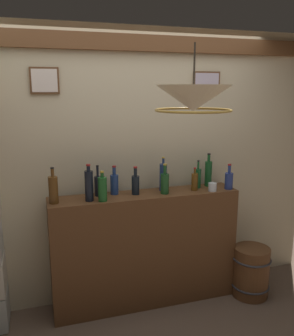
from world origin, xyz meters
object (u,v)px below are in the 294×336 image
at_px(liquor_bottle_sherry, 135,184).
at_px(liquor_bottle_gin, 114,183).
at_px(liquor_bottle_mezcal, 89,185).
at_px(wooden_barrel, 251,272).
at_px(liquor_bottle_vodka, 195,181).
at_px(liquor_bottle_rye, 102,189).
at_px(glass_tumbler_rocks, 213,187).
at_px(liquor_bottle_whiskey, 208,173).
at_px(liquor_bottle_bourbon, 165,183).
at_px(liquor_bottle_amaro, 53,189).
at_px(liquor_bottle_tequila, 163,177).
at_px(liquor_bottle_scotch, 229,180).
at_px(liquor_bottle_port, 98,185).
at_px(pendant_lamp, 193,99).
at_px(liquor_bottle_rum, 198,178).

distance_m(liquor_bottle_sherry, liquor_bottle_gin, 0.19).
distance_m(liquor_bottle_mezcal, wooden_barrel, 1.82).
bearing_deg(liquor_bottle_gin, wooden_barrel, -12.72).
bearing_deg(liquor_bottle_vodka, liquor_bottle_rye, -175.34).
bearing_deg(glass_tumbler_rocks, liquor_bottle_mezcal, 177.73).
bearing_deg(liquor_bottle_whiskey, liquor_bottle_mezcal, -173.60).
relative_size(liquor_bottle_bourbon, liquor_bottle_amaro, 0.90).
relative_size(liquor_bottle_mezcal, wooden_barrel, 0.63).
distance_m(liquor_bottle_whiskey, liquor_bottle_tequila, 0.48).
xyz_separation_m(liquor_bottle_tequila, glass_tumbler_rocks, (0.43, -0.15, -0.09)).
height_order(liquor_bottle_mezcal, liquor_bottle_amaro, liquor_bottle_mezcal).
relative_size(liquor_bottle_scotch, liquor_bottle_mezcal, 0.76).
xyz_separation_m(liquor_bottle_port, pendant_lamp, (0.47, -0.92, 0.77)).
bearing_deg(liquor_bottle_sherry, liquor_bottle_rye, -161.19).
height_order(liquor_bottle_bourbon, liquor_bottle_amaro, liquor_bottle_amaro).
bearing_deg(liquor_bottle_sherry, liquor_bottle_scotch, -5.95).
xyz_separation_m(liquor_bottle_mezcal, liquor_bottle_vodka, (0.99, 0.03, -0.05)).
xyz_separation_m(liquor_bottle_whiskey, pendant_lamp, (-0.61, -0.93, 0.73)).
xyz_separation_m(liquor_bottle_vodka, wooden_barrel, (0.54, -0.19, -0.91)).
bearing_deg(glass_tumbler_rocks, wooden_barrel, -16.44).
height_order(liquor_bottle_mezcal, liquor_bottle_whiskey, liquor_bottle_whiskey).
xyz_separation_m(liquor_bottle_vodka, glass_tumbler_rocks, (0.15, -0.08, -0.05)).
bearing_deg(liquor_bottle_whiskey, liquor_bottle_rum, -166.41).
distance_m(liquor_bottle_vodka, liquor_bottle_rye, 0.88).
bearing_deg(liquor_bottle_port, liquor_bottle_scotch, -6.92).
height_order(liquor_bottle_scotch, liquor_bottle_rye, liquor_bottle_rye).
relative_size(liquor_bottle_whiskey, liquor_bottle_rum, 1.20).
bearing_deg(liquor_bottle_tequila, liquor_bottle_whiskey, 2.73).
bearing_deg(wooden_barrel, liquor_bottle_mezcal, 173.97).
height_order(glass_tumbler_rocks, wooden_barrel, glass_tumbler_rocks).
distance_m(liquor_bottle_gin, liquor_bottle_rum, 0.81).
bearing_deg(liquor_bottle_sherry, pendant_lamp, -80.57).
bearing_deg(liquor_bottle_bourbon, liquor_bottle_rum, 14.10).
xyz_separation_m(liquor_bottle_tequila, pendant_lamp, (-0.13, -0.91, 0.73)).
bearing_deg(liquor_bottle_tequila, liquor_bottle_sherry, -171.33).
xyz_separation_m(liquor_bottle_vodka, liquor_bottle_tequila, (-0.28, 0.08, 0.05)).
distance_m(liquor_bottle_bourbon, liquor_bottle_gin, 0.45).
bearing_deg(liquor_bottle_amaro, liquor_bottle_rye, -8.68).
relative_size(liquor_bottle_bourbon, liquor_bottle_tequila, 0.87).
bearing_deg(liquor_bottle_scotch, liquor_bottle_sherry, 174.05).
distance_m(liquor_bottle_scotch, liquor_bottle_port, 1.23).
xyz_separation_m(pendant_lamp, wooden_barrel, (0.96, 0.64, -1.69)).
bearing_deg(liquor_bottle_mezcal, pendant_lamp, -54.58).
bearing_deg(liquor_bottle_mezcal, liquor_bottle_bourbon, 0.73).
xyz_separation_m(liquor_bottle_scotch, liquor_bottle_mezcal, (-1.32, 0.03, 0.05)).
xyz_separation_m(liquor_bottle_sherry, liquor_bottle_tequila, (0.28, 0.04, 0.03)).
height_order(liquor_bottle_sherry, pendant_lamp, pendant_lamp).
height_order(liquor_bottle_whiskey, pendant_lamp, pendant_lamp).
xyz_separation_m(liquor_bottle_vodka, liquor_bottle_gin, (-0.74, 0.10, 0.01)).
height_order(liquor_bottle_scotch, liquor_bottle_rum, liquor_bottle_rum).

